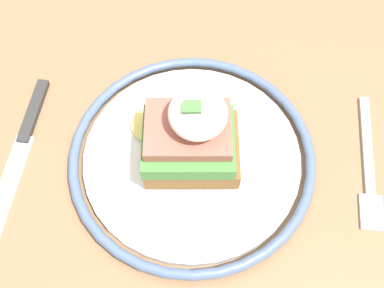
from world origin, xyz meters
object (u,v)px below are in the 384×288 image
at_px(sandwich, 191,136).
at_px(fork, 368,167).
at_px(plate, 192,157).
at_px(knife, 22,147).

height_order(sandwich, fork, sandwich).
bearing_deg(sandwich, fork, 176.74).
bearing_deg(fork, plate, -2.82).
xyz_separation_m(sandwich, knife, (0.17, -0.01, -0.05)).
relative_size(sandwich, knife, 0.55).
relative_size(plate, sandwich, 2.30).
bearing_deg(plate, sandwich, -62.71).
distance_m(plate, knife, 0.18).
xyz_separation_m(plate, fork, (-0.18, 0.01, -0.01)).
height_order(plate, knife, plate).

